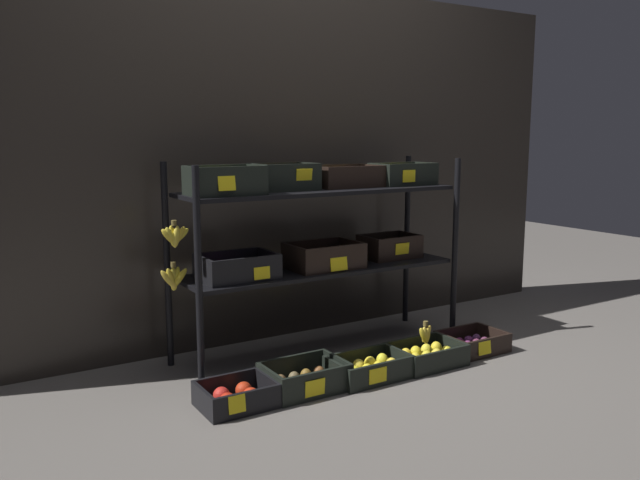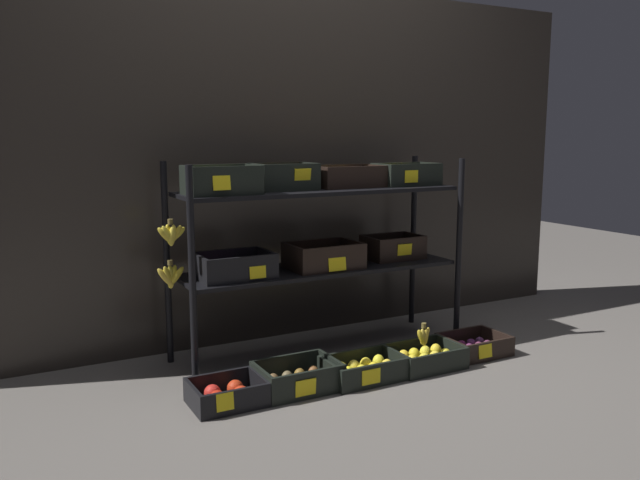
# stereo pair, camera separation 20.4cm
# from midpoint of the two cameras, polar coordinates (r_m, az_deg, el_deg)

# --- Properties ---
(ground_plane) EXTENTS (10.00, 10.00, 0.00)m
(ground_plane) POSITION_cam_midpoint_polar(r_m,az_deg,el_deg) (3.50, 1.69, -9.68)
(ground_plane) COLOR #605B56
(storefront_wall) EXTENTS (3.89, 0.12, 1.93)m
(storefront_wall) POSITION_cam_midpoint_polar(r_m,az_deg,el_deg) (3.67, -1.42, 6.62)
(storefront_wall) COLOR #2D2823
(storefront_wall) RESTS_ON ground_plane
(display_rack) EXTENTS (1.61, 0.45, 1.01)m
(display_rack) POSITION_cam_midpoint_polar(r_m,az_deg,el_deg) (3.33, 1.38, 1.43)
(display_rack) COLOR black
(display_rack) RESTS_ON ground_plane
(crate_ground_apple_red) EXTENTS (0.31, 0.25, 0.11)m
(crate_ground_apple_red) POSITION_cam_midpoint_polar(r_m,az_deg,el_deg) (2.86, -6.07, -13.30)
(crate_ground_apple_red) COLOR black
(crate_ground_apple_red) RESTS_ON ground_plane
(crate_ground_kiwi) EXTENTS (0.36, 0.26, 0.13)m
(crate_ground_kiwi) POSITION_cam_midpoint_polar(r_m,az_deg,el_deg) (2.99, 0.01, -12.12)
(crate_ground_kiwi) COLOR black
(crate_ground_kiwi) RESTS_ON ground_plane
(crate_ground_lemon) EXTENTS (0.37, 0.24, 0.11)m
(crate_ground_lemon) POSITION_cam_midpoint_polar(r_m,az_deg,el_deg) (3.12, 5.76, -11.25)
(crate_ground_lemon) COLOR black
(crate_ground_lemon) RESTS_ON ground_plane
(crate_ground_right_lemon) EXTENTS (0.35, 0.26, 0.11)m
(crate_ground_right_lemon) POSITION_cam_midpoint_polar(r_m,az_deg,el_deg) (3.32, 10.87, -10.11)
(crate_ground_right_lemon) COLOR black
(crate_ground_right_lemon) RESTS_ON ground_plane
(crate_ground_plum) EXTENTS (0.32, 0.26, 0.10)m
(crate_ground_plum) POSITION_cam_midpoint_polar(r_m,az_deg,el_deg) (3.56, 14.94, -9.04)
(crate_ground_plum) COLOR black
(crate_ground_plum) RESTS_ON ground_plane
(banana_bunch_loose) EXTENTS (0.10, 0.04, 0.12)m
(banana_bunch_loose) POSITION_cam_midpoint_polar(r_m,az_deg,el_deg) (3.28, 10.85, -8.29)
(banana_bunch_loose) COLOR brown
(banana_bunch_loose) RESTS_ON crate_ground_right_lemon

